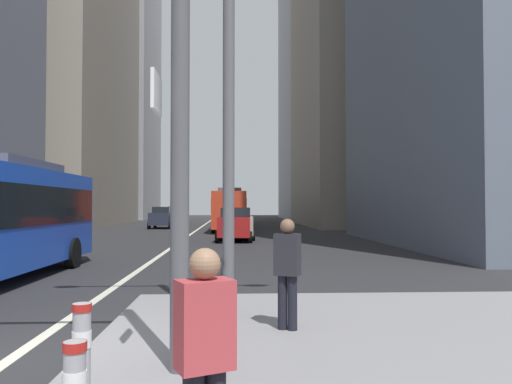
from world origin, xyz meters
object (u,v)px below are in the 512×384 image
(car_receding_far, at_px, (235,224))
(street_lamp_post, at_px, (229,18))
(car_oncoming_far, at_px, (175,214))
(pedestrian_walking, at_px, (205,354))
(city_bus_red_distant, at_px, (232,207))
(car_oncoming_mid, at_px, (162,217))
(pedestrian_waiting, at_px, (287,268))
(car_receding_near, at_px, (237,223))
(city_bus_red_receding, at_px, (231,208))
(bollard_right, at_px, (82,345))

(car_receding_far, height_order, street_lamp_post, street_lamp_post)
(car_oncoming_far, height_order, pedestrian_walking, car_oncoming_far)
(city_bus_red_distant, relative_size, car_oncoming_mid, 2.53)
(car_oncoming_mid, height_order, pedestrian_waiting, car_oncoming_mid)
(car_receding_near, bearing_deg, city_bus_red_distant, 90.60)
(city_bus_red_distant, distance_m, pedestrian_waiting, 50.88)
(city_bus_red_receding, xyz_separation_m, car_receding_near, (0.42, -10.59, -0.85))
(car_receding_near, distance_m, pedestrian_walking, 27.22)
(car_oncoming_mid, xyz_separation_m, car_receding_near, (6.62, -15.24, -0.00))
(city_bus_red_distant, xyz_separation_m, car_receding_near, (0.29, -27.97, -0.85))
(car_oncoming_mid, distance_m, pedestrian_waiting, 38.82)
(car_oncoming_far, height_order, street_lamp_post, street_lamp_post)
(city_bus_red_distant, xyz_separation_m, pedestrian_walking, (-0.17, -55.18, -0.79))
(car_receding_near, xyz_separation_m, pedestrian_waiting, (0.58, -22.90, 0.12))
(city_bus_red_receding, distance_m, pedestrian_waiting, 33.51)
(car_receding_near, relative_size, car_receding_far, 0.99)
(bollard_right, xyz_separation_m, pedestrian_waiting, (2.37, 2.65, 0.43))
(city_bus_red_receding, xyz_separation_m, car_oncoming_mid, (-6.20, 4.66, -0.85))
(car_receding_far, bearing_deg, bollard_right, -93.92)
(car_oncoming_mid, xyz_separation_m, bollard_right, (4.84, -40.79, -0.32))
(car_receding_far, relative_size, car_oncoming_far, 0.99)
(city_bus_red_distant, height_order, car_oncoming_far, city_bus_red_distant)
(city_bus_red_distant, relative_size, car_oncoming_far, 2.69)
(car_oncoming_far, xyz_separation_m, pedestrian_walking, (6.77, -57.71, 0.06))
(city_bus_red_receding, xyz_separation_m, car_oncoming_far, (-6.80, 19.91, -0.85))
(car_receding_near, relative_size, pedestrian_waiting, 2.39)
(car_receding_near, height_order, car_receding_far, same)
(pedestrian_waiting, bearing_deg, car_oncoming_mid, 100.70)
(car_receding_near, distance_m, street_lamp_post, 22.59)
(bollard_right, distance_m, pedestrian_waiting, 3.58)
(pedestrian_walking, bearing_deg, pedestrian_waiting, 76.40)
(car_receding_far, bearing_deg, pedestrian_waiting, -88.07)
(city_bus_red_distant, bearing_deg, city_bus_red_receding, -90.44)
(car_oncoming_mid, xyz_separation_m, car_receding_far, (6.49, -16.79, -0.00))
(city_bus_red_distant, bearing_deg, pedestrian_waiting, -89.01)
(car_receding_near, bearing_deg, street_lamp_post, -90.87)
(city_bus_red_distant, relative_size, car_receding_near, 2.75)
(car_oncoming_far, bearing_deg, car_oncoming_mid, -87.74)
(car_oncoming_mid, height_order, car_receding_near, same)
(car_oncoming_mid, height_order, street_lamp_post, street_lamp_post)
(city_bus_red_receding, distance_m, car_oncoming_far, 21.05)
(car_oncoming_far, relative_size, street_lamp_post, 0.52)
(bollard_right, height_order, pedestrian_walking, pedestrian_walking)
(car_oncoming_far, height_order, bollard_right, car_oncoming_far)
(street_lamp_post, distance_m, pedestrian_walking, 6.58)
(pedestrian_waiting, bearing_deg, car_oncoming_far, 98.32)
(city_bus_red_distant, relative_size, car_receding_far, 2.72)
(car_oncoming_mid, height_order, bollard_right, car_oncoming_mid)
(city_bus_red_distant, distance_m, bollard_right, 53.55)
(car_receding_far, distance_m, bollard_right, 24.06)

